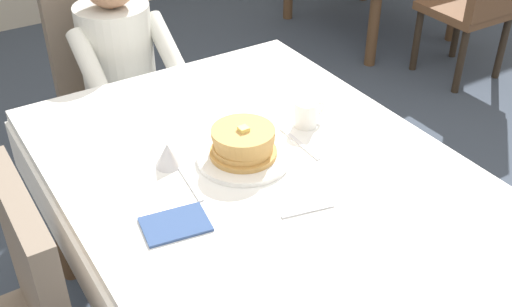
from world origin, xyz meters
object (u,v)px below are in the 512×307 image
plate_breakfast (244,158)px  breakfast_stack (243,142)px  fork_left_of_plate (190,183)px  diner_person (122,65)px  knife_right_of_plate (300,144)px  dining_table_main (263,195)px  cup_coffee (307,113)px  spoon_near_edge (309,210)px  chair_diner (112,80)px  syrup_pitcher (168,155)px

plate_breakfast → breakfast_stack: (0.00, 0.01, 0.05)m
plate_breakfast → fork_left_of_plate: size_ratio=1.56×
diner_person → plate_breakfast: size_ratio=4.00×
knife_right_of_plate → diner_person: bearing=12.8°
dining_table_main → diner_person: size_ratio=1.36×
diner_person → plate_breakfast: diner_person is taller
plate_breakfast → knife_right_of_plate: (0.19, -0.02, -0.01)m
cup_coffee → spoon_near_edge: size_ratio=0.75×
fork_left_of_plate → knife_right_of_plate: same height
plate_breakfast → knife_right_of_plate: size_ratio=1.40×
cup_coffee → knife_right_of_plate: size_ratio=0.57×
knife_right_of_plate → fork_left_of_plate: bearing=90.5°
dining_table_main → cup_coffee: (0.26, 0.14, 0.13)m
chair_diner → spoon_near_edge: 1.41m
diner_person → fork_left_of_plate: (-0.17, -0.96, 0.07)m
cup_coffee → diner_person: bearing=108.5°
chair_diner → fork_left_of_plate: (-0.17, -1.11, 0.21)m
dining_table_main → spoon_near_edge: spoon_near_edge is taller
breakfast_stack → fork_left_of_plate: breakfast_stack is taller
diner_person → cup_coffee: diner_person is taller
dining_table_main → plate_breakfast: plate_breakfast is taller
dining_table_main → diner_person: 1.01m
breakfast_stack → spoon_near_edge: (0.02, -0.30, -0.06)m
cup_coffee → knife_right_of_plate: cup_coffee is taller
breakfast_stack → knife_right_of_plate: breakfast_stack is taller
fork_left_of_plate → knife_right_of_plate: 0.38m
syrup_pitcher → fork_left_of_plate: syrup_pitcher is taller
fork_left_of_plate → dining_table_main: bearing=-98.1°
chair_diner → knife_right_of_plate: bearing=100.6°
breakfast_stack → cup_coffee: size_ratio=1.77×
plate_breakfast → fork_left_of_plate: 0.19m
syrup_pitcher → spoon_near_edge: (0.22, -0.39, -0.04)m
chair_diner → cup_coffee: 1.10m
dining_table_main → diner_person: diner_person is taller
cup_coffee → fork_left_of_plate: (-0.46, -0.08, -0.04)m
chair_diner → breakfast_stack: 1.12m
spoon_near_edge → syrup_pitcher: bearing=132.4°
syrup_pitcher → spoon_near_edge: bearing=-60.1°
plate_breakfast → breakfast_stack: bearing=71.0°
cup_coffee → knife_right_of_plate: (-0.08, -0.08, -0.04)m
dining_table_main → chair_diner: size_ratio=1.64×
dining_table_main → spoon_near_edge: (0.00, -0.22, 0.09)m
dining_table_main → plate_breakfast: 0.12m
syrup_pitcher → diner_person: bearing=77.8°
dining_table_main → syrup_pitcher: size_ratio=19.05×
dining_table_main → syrup_pitcher: bearing=142.4°
diner_person → cup_coffee: 0.93m
dining_table_main → plate_breakfast: size_ratio=5.44×
syrup_pitcher → knife_right_of_plate: 0.41m
diner_person → breakfast_stack: (0.02, -0.93, 0.13)m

